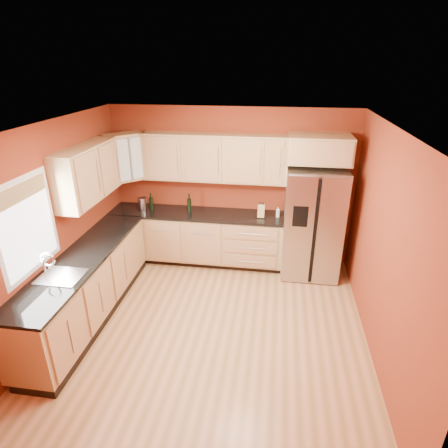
{
  "coord_description": "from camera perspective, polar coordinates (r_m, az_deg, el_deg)",
  "views": [
    {
      "loc": [
        0.76,
        -3.95,
        3.27
      ],
      "look_at": [
        0.04,
        0.9,
        1.1
      ],
      "focal_mm": 30.0,
      "sensor_mm": 36.0,
      "label": 1
    }
  ],
  "objects": [
    {
      "name": "wall_right",
      "position": [
        4.58,
        23.27,
        -3.65
      ],
      "size": [
        0.04,
        4.0,
        2.6
      ],
      "primitive_type": "cube",
      "color": "maroon",
      "rests_on": "floor"
    },
    {
      "name": "knife_block",
      "position": [
        6.05,
        5.68,
        2.01
      ],
      "size": [
        0.11,
        0.1,
        0.21
      ],
      "primitive_type": "cube",
      "rotation": [
        0.0,
        0.0,
        -0.02
      ],
      "color": "tan",
      "rests_on": "countertop_back"
    },
    {
      "name": "wall_left",
      "position": [
        5.2,
        -24.41,
        -0.59
      ],
      "size": [
        0.04,
        4.0,
        2.6
      ],
      "primitive_type": "cube",
      "color": "maroon",
      "rests_on": "floor"
    },
    {
      "name": "floor",
      "position": [
        5.18,
        -1.97,
        -15.24
      ],
      "size": [
        4.0,
        4.0,
        0.0
      ],
      "primitive_type": "plane",
      "color": "#A2703E",
      "rests_on": "ground"
    },
    {
      "name": "corner_upper_cabinet",
      "position": [
        6.29,
        -14.76,
        9.84
      ],
      "size": [
        0.67,
        0.67,
        0.75
      ],
      "primitive_type": "cube",
      "rotation": [
        0.0,
        0.0,
        0.79
      ],
      "color": "#A48850",
      "rests_on": "wall_back"
    },
    {
      "name": "wall_back",
      "position": [
        6.31,
        1.11,
        5.71
      ],
      "size": [
        4.0,
        0.04,
        2.6
      ],
      "primitive_type": "cube",
      "color": "maroon",
      "rests_on": "floor"
    },
    {
      "name": "window",
      "position": [
        4.73,
        -27.79,
        -0.32
      ],
      "size": [
        0.03,
        0.9,
        1.0
      ],
      "primitive_type": "cube",
      "color": "white",
      "rests_on": "wall_left"
    },
    {
      "name": "sink_faucet",
      "position": [
        4.77,
        -23.84,
        -5.82
      ],
      "size": [
        0.5,
        0.42,
        0.3
      ],
      "primitive_type": null,
      "color": "white",
      "rests_on": "countertop_left"
    },
    {
      "name": "base_cabinets_left",
      "position": [
        5.44,
        -20.17,
        -9.07
      ],
      "size": [
        0.6,
        2.8,
        0.88
      ],
      "primitive_type": "cube",
      "color": "#A48850",
      "rests_on": "floor"
    },
    {
      "name": "upper_cabinets_left",
      "position": [
        5.54,
        -20.03,
        7.33
      ],
      "size": [
        0.33,
        1.35,
        0.75
      ],
      "primitive_type": "cube",
      "color": "#A48850",
      "rests_on": "wall_left"
    },
    {
      "name": "soap_dispenser",
      "position": [
        6.09,
        8.21,
        1.78
      ],
      "size": [
        0.07,
        0.07,
        0.17
      ],
      "primitive_type": "cylinder",
      "rotation": [
        0.0,
        0.0,
        -0.2
      ],
      "color": "white",
      "rests_on": "countertop_back"
    },
    {
      "name": "wall_front",
      "position": [
        2.87,
        -9.91,
        -19.82
      ],
      "size": [
        4.0,
        0.04,
        2.6
      ],
      "primitive_type": "cube",
      "color": "maroon",
      "rests_on": "floor"
    },
    {
      "name": "base_cabinets_back",
      "position": [
        6.45,
        -4.15,
        -2.18
      ],
      "size": [
        2.9,
        0.6,
        0.88
      ],
      "primitive_type": "cube",
      "color": "#A48850",
      "rests_on": "floor"
    },
    {
      "name": "wine_bottle_b",
      "position": [
        6.23,
        -5.32,
        3.2
      ],
      "size": [
        0.09,
        0.09,
        0.31
      ],
      "primitive_type": null,
      "rotation": [
        0.0,
        0.0,
        0.4
      ],
      "color": "black",
      "rests_on": "countertop_back"
    },
    {
      "name": "countertop_back",
      "position": [
        6.25,
        -4.29,
        1.56
      ],
      "size": [
        2.9,
        0.62,
        0.04
      ],
      "primitive_type": "cube",
      "color": "black",
      "rests_on": "base_cabinets_back"
    },
    {
      "name": "refrigerator",
      "position": [
        6.09,
        13.32,
        0.22
      ],
      "size": [
        0.9,
        0.75,
        1.78
      ],
      "primitive_type": "cube",
      "color": "#ACABB0",
      "rests_on": "floor"
    },
    {
      "name": "countertop_left",
      "position": [
        5.21,
        -20.78,
        -4.82
      ],
      "size": [
        0.62,
        2.8,
        0.04
      ],
      "primitive_type": "cube",
      "color": "black",
      "rests_on": "base_cabinets_left"
    },
    {
      "name": "wine_bottle_a",
      "position": [
        6.4,
        -11.04,
        3.36
      ],
      "size": [
        0.08,
        0.08,
        0.3
      ],
      "primitive_type": null,
      "rotation": [
        0.0,
        0.0,
        -0.23
      ],
      "color": "black",
      "rests_on": "countertop_back"
    },
    {
      "name": "upper_cabinets_back",
      "position": [
        6.05,
        -1.44,
        10.07
      ],
      "size": [
        2.3,
        0.33,
        0.75
      ],
      "primitive_type": "cube",
      "color": "#A48850",
      "rests_on": "wall_back"
    },
    {
      "name": "ceiling",
      "position": [
        4.08,
        -2.49,
        14.44
      ],
      "size": [
        4.0,
        4.0,
        0.0
      ],
      "primitive_type": "plane",
      "color": "white",
      "rests_on": "wall_back"
    },
    {
      "name": "canister_left",
      "position": [
        6.49,
        -12.28,
        3.11
      ],
      "size": [
        0.13,
        0.13,
        0.21
      ],
      "primitive_type": "cylinder",
      "rotation": [
        0.0,
        0.0,
        -0.0
      ],
      "color": "#ACABB0",
      "rests_on": "countertop_back"
    },
    {
      "name": "canister_right",
      "position": [
        6.45,
        -12.28,
        2.99
      ],
      "size": [
        0.15,
        0.15,
        0.22
      ],
      "primitive_type": "cylinder",
      "rotation": [
        0.0,
        0.0,
        0.1
      ],
      "color": "#ACABB0",
      "rests_on": "countertop_back"
    },
    {
      "name": "over_fridge_cabinet",
      "position": [
        5.81,
        14.35,
        11.05
      ],
      "size": [
        0.92,
        0.6,
        0.4
      ],
      "primitive_type": "cube",
      "color": "#A48850",
      "rests_on": "wall_back"
    }
  ]
}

